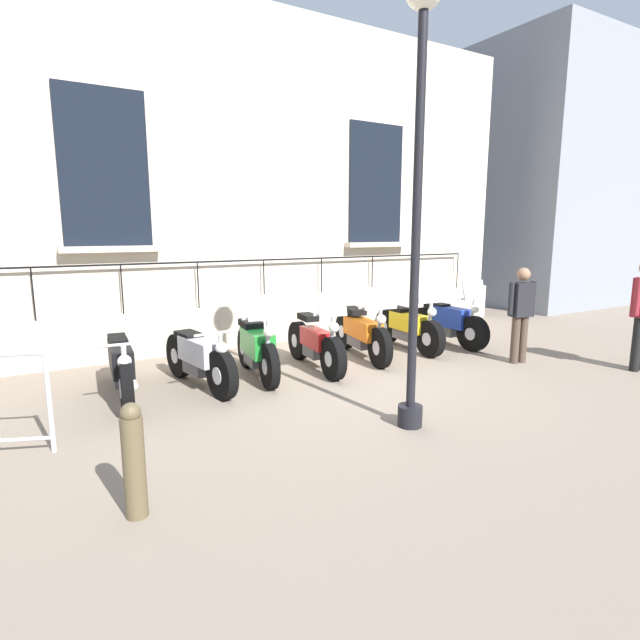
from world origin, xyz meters
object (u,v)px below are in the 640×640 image
motorcycle_orange (362,333)px  motorcycle_yellow (408,327)px  motorcycle_blue (448,323)px  motorcycle_silver (199,359)px  pedestrian_walking (521,310)px  lamppost (419,154)px  bollard (134,460)px  motorcycle_green (257,348)px  motorcycle_red (315,344)px  motorcycle_black (121,366)px

motorcycle_orange → motorcycle_yellow: size_ratio=1.05×
motorcycle_yellow → motorcycle_blue: bearing=84.2°
motorcycle_orange → motorcycle_yellow: bearing=93.2°
motorcycle_yellow → motorcycle_silver: bearing=-86.3°
motorcycle_silver → pedestrian_walking: 5.25m
lamppost → bollard: lamppost is taller
motorcycle_green → pedestrian_walking: (1.45, 4.13, 0.45)m
motorcycle_green → motorcycle_orange: 2.06m
lamppost → pedestrian_walking: size_ratio=2.95×
motorcycle_red → lamppost: bearing=-5.9°
motorcycle_red → lamppost: 3.68m
motorcycle_orange → motorcycle_blue: (0.03, 2.03, -0.00)m
motorcycle_black → motorcycle_orange: size_ratio=1.05×
motorcycle_green → motorcycle_blue: motorcycle_green is taller
motorcycle_black → pedestrian_walking: bearing=75.8°
motorcycle_blue → motorcycle_yellow: bearing=-95.8°
motorcycle_green → motorcycle_red: motorcycle_green is taller
motorcycle_green → motorcycle_red: 0.99m
bollard → lamppost: bearing=96.1°
motorcycle_silver → pedestrian_walking: pedestrian_walking is taller
motorcycle_orange → bollard: bearing=-54.2°
motorcycle_silver → bollard: (2.96, -1.42, 0.05)m
motorcycle_red → pedestrian_walking: bearing=65.9°
motorcycle_red → bollard: size_ratio=2.20×
motorcycle_black → motorcycle_yellow: bearing=91.7°
bollard → motorcycle_silver: bearing=154.3°
motorcycle_black → motorcycle_blue: 6.00m
motorcycle_silver → motorcycle_yellow: size_ratio=1.02×
motorcycle_blue → bollard: (3.13, -6.41, 0.03)m
motorcycle_silver → lamppost: bearing=31.6°
motorcycle_yellow → pedestrian_walking: 2.00m
motorcycle_black → motorcycle_red: motorcycle_red is taller
motorcycle_green → pedestrian_walking: pedestrian_walking is taller
motorcycle_black → motorcycle_red: bearing=87.6°
motorcycle_orange → pedestrian_walking: bearing=52.0°
lamppost → motorcycle_black: bearing=-136.1°
motorcycle_red → motorcycle_orange: (-0.22, 1.06, 0.03)m
bollard → motorcycle_yellow: bearing=120.4°
motorcycle_black → pedestrian_walking: (1.53, 6.05, 0.47)m
motorcycle_orange → lamppost: bearing=-25.2°
lamppost → pedestrian_walking: 4.18m
bollard → motorcycle_blue: bearing=116.0°
motorcycle_black → motorcycle_orange: motorcycle_orange is taller
motorcycle_black → motorcycle_blue: size_ratio=1.15×
lamppost → motorcycle_silver: bearing=-148.4°
motorcycle_silver → motorcycle_red: motorcycle_red is taller
motorcycle_blue → lamppost: size_ratio=0.41×
motorcycle_yellow → bollard: bearing=-59.6°
motorcycle_silver → motorcycle_orange: motorcycle_orange is taller
motorcycle_red → bollard: (2.94, -3.31, 0.06)m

